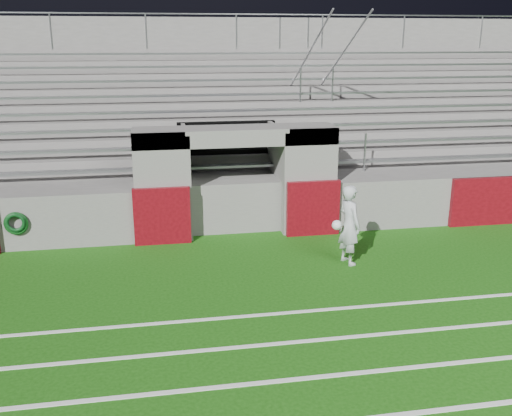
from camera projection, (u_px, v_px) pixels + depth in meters
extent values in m
plane|color=#164C0C|center=(262.00, 290.00, 10.86)|extent=(90.00, 90.00, 0.00)
cube|color=white|center=(301.00, 379.00, 8.02)|extent=(28.00, 0.09, 0.01)
cube|color=white|center=(285.00, 343.00, 8.97)|extent=(28.00, 0.09, 0.01)
cube|color=white|center=(273.00, 314.00, 9.91)|extent=(28.00, 0.09, 0.01)
cube|color=slate|center=(160.00, 184.00, 13.49)|extent=(1.20, 1.00, 2.60)
cube|color=slate|center=(308.00, 178.00, 14.09)|extent=(1.20, 1.00, 2.60)
cube|color=black|center=(227.00, 168.00, 15.41)|extent=(2.60, 0.20, 2.50)
cube|color=slate|center=(187.00, 179.00, 14.18)|extent=(0.10, 2.20, 2.50)
cube|color=slate|center=(277.00, 175.00, 14.56)|extent=(0.10, 2.20, 2.50)
cube|color=slate|center=(235.00, 136.00, 13.48)|extent=(4.80, 1.00, 0.40)
cube|color=slate|center=(218.00, 156.00, 17.47)|extent=(26.00, 8.00, 0.20)
cube|color=slate|center=(219.00, 176.00, 17.64)|extent=(26.00, 8.00, 1.05)
cube|color=#51060E|center=(162.00, 216.00, 13.14)|extent=(1.30, 0.15, 1.35)
cube|color=#51060E|center=(313.00, 208.00, 13.74)|extent=(1.30, 0.15, 1.35)
cube|color=#51060E|center=(491.00, 201.00, 14.54)|extent=(2.20, 0.15, 1.25)
cube|color=gray|center=(231.00, 166.00, 14.61)|extent=(23.00, 0.28, 0.06)
cube|color=slate|center=(226.00, 160.00, 15.42)|extent=(24.00, 0.75, 0.38)
cube|color=gray|center=(227.00, 146.00, 15.21)|extent=(23.00, 0.28, 0.06)
cube|color=slate|center=(223.00, 148.00, 16.08)|extent=(24.00, 0.75, 0.76)
cube|color=gray|center=(223.00, 128.00, 15.81)|extent=(23.00, 0.28, 0.06)
cube|color=slate|center=(220.00, 137.00, 16.73)|extent=(24.00, 0.75, 1.14)
cube|color=gray|center=(220.00, 111.00, 16.41)|extent=(23.00, 0.28, 0.06)
cube|color=slate|center=(217.00, 127.00, 17.39)|extent=(24.00, 0.75, 1.52)
cube|color=gray|center=(217.00, 95.00, 17.01)|extent=(23.00, 0.28, 0.06)
cube|color=slate|center=(214.00, 118.00, 18.04)|extent=(24.00, 0.75, 1.90)
cube|color=gray|center=(214.00, 80.00, 17.61)|extent=(23.00, 0.28, 0.06)
cube|color=slate|center=(212.00, 109.00, 18.69)|extent=(24.00, 0.75, 2.28)
cube|color=gray|center=(211.00, 66.00, 18.21)|extent=(23.00, 0.28, 0.06)
cube|color=slate|center=(209.00, 101.00, 19.35)|extent=(24.00, 0.75, 2.66)
cube|color=gray|center=(209.00, 53.00, 18.81)|extent=(23.00, 0.28, 0.06)
cube|color=slate|center=(208.00, 97.00, 19.96)|extent=(26.00, 0.60, 5.29)
cylinder|color=#A5A8AD|center=(328.00, 154.00, 14.69)|extent=(0.05, 0.05, 1.00)
cylinder|color=#A5A8AD|center=(300.00, 85.00, 17.09)|extent=(0.05, 0.05, 1.00)
cylinder|color=#A5A8AD|center=(280.00, 33.00, 19.49)|extent=(0.05, 0.05, 1.00)
cylinder|color=#A5A8AD|center=(301.00, 68.00, 16.95)|extent=(0.05, 6.02, 3.08)
cylinder|color=#A5A8AD|center=(365.00, 153.00, 14.86)|extent=(0.05, 0.05, 1.00)
cylinder|color=#A5A8AD|center=(332.00, 84.00, 17.25)|extent=(0.05, 0.05, 1.00)
cylinder|color=#A5A8AD|center=(308.00, 33.00, 19.65)|extent=(0.05, 0.05, 1.00)
cylinder|color=#A5A8AD|center=(333.00, 67.00, 17.11)|extent=(0.05, 6.02, 3.08)
cylinder|color=#A5A8AD|center=(51.00, 31.00, 18.22)|extent=(0.05, 0.05, 1.10)
cylinder|color=#A5A8AD|center=(146.00, 31.00, 18.72)|extent=(0.05, 0.05, 1.10)
cylinder|color=#A5A8AD|center=(236.00, 31.00, 19.22)|extent=(0.05, 0.05, 1.10)
cylinder|color=#A5A8AD|center=(322.00, 31.00, 19.72)|extent=(0.05, 0.05, 1.10)
cylinder|color=#A5A8AD|center=(404.00, 32.00, 20.22)|extent=(0.05, 0.05, 1.10)
cylinder|color=#A5A8AD|center=(481.00, 32.00, 20.72)|extent=(0.05, 0.05, 1.10)
cylinder|color=#A5A8AD|center=(206.00, 14.00, 18.90)|extent=(24.00, 0.05, 0.05)
imported|color=#B7BBC1|center=(349.00, 225.00, 11.96)|extent=(0.56, 0.71, 1.71)
sphere|color=white|center=(337.00, 225.00, 11.72)|extent=(0.21, 0.21, 0.21)
torus|color=#0C3F13|center=(16.00, 223.00, 12.62)|extent=(0.53, 0.10, 0.53)
torus|color=#0B3A15|center=(15.00, 223.00, 12.56)|extent=(0.44, 0.08, 0.44)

